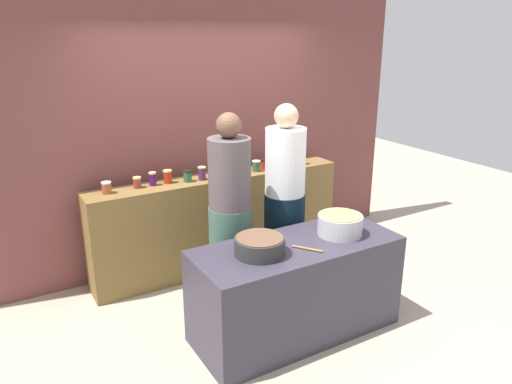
% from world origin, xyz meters
% --- Properties ---
extents(ground, '(12.00, 12.00, 0.00)m').
position_xyz_m(ground, '(0.00, 0.00, 0.00)').
color(ground, tan).
extents(storefront_wall, '(4.80, 0.12, 3.00)m').
position_xyz_m(storefront_wall, '(0.00, 1.45, 1.50)').
color(storefront_wall, brown).
rests_on(storefront_wall, ground).
extents(display_shelf, '(2.70, 0.36, 1.00)m').
position_xyz_m(display_shelf, '(0.00, 1.10, 0.50)').
color(display_shelf, brown).
rests_on(display_shelf, ground).
extents(prep_table, '(1.70, 0.70, 0.80)m').
position_xyz_m(prep_table, '(0.00, -0.30, 0.40)').
color(prep_table, '#35303E').
rests_on(prep_table, ground).
extents(preserve_jar_0, '(0.09, 0.09, 0.11)m').
position_xyz_m(preserve_jar_0, '(-1.12, 1.12, 1.06)').
color(preserve_jar_0, '#9A4C26').
rests_on(preserve_jar_0, display_shelf).
extents(preserve_jar_1, '(0.08, 0.08, 0.11)m').
position_xyz_m(preserve_jar_1, '(-0.83, 1.14, 1.06)').
color(preserve_jar_1, maroon).
rests_on(preserve_jar_1, display_shelf).
extents(preserve_jar_2, '(0.07, 0.07, 0.13)m').
position_xyz_m(preserve_jar_2, '(-0.68, 1.14, 1.07)').
color(preserve_jar_2, '#441259').
rests_on(preserve_jar_2, display_shelf).
extents(preserve_jar_3, '(0.09, 0.09, 0.13)m').
position_xyz_m(preserve_jar_3, '(-0.53, 1.14, 1.07)').
color(preserve_jar_3, '#B42910').
rests_on(preserve_jar_3, display_shelf).
extents(preserve_jar_4, '(0.09, 0.09, 0.11)m').
position_xyz_m(preserve_jar_4, '(-0.35, 1.08, 1.06)').
color(preserve_jar_4, '#285B3A').
rests_on(preserve_jar_4, display_shelf).
extents(preserve_jar_5, '(0.08, 0.08, 0.13)m').
position_xyz_m(preserve_jar_5, '(-0.20, 1.07, 1.07)').
color(preserve_jar_5, '#492555').
rests_on(preserve_jar_5, display_shelf).
extents(preserve_jar_6, '(0.08, 0.08, 0.12)m').
position_xyz_m(preserve_jar_6, '(0.13, 1.06, 1.06)').
color(preserve_jar_6, orange).
rests_on(preserve_jar_6, display_shelf).
extents(preserve_jar_7, '(0.09, 0.09, 0.11)m').
position_xyz_m(preserve_jar_7, '(0.29, 1.16, 1.06)').
color(preserve_jar_7, '#2D5F39').
rests_on(preserve_jar_7, display_shelf).
extents(preserve_jar_8, '(0.09, 0.09, 0.11)m').
position_xyz_m(preserve_jar_8, '(0.42, 1.06, 1.06)').
color(preserve_jar_8, '#365239').
rests_on(preserve_jar_8, display_shelf).
extents(preserve_jar_9, '(0.09, 0.09, 0.10)m').
position_xyz_m(preserve_jar_9, '(0.55, 1.10, 1.06)').
color(preserve_jar_9, '#A83117').
rests_on(preserve_jar_9, display_shelf).
extents(preserve_jar_10, '(0.08, 0.08, 0.14)m').
position_xyz_m(preserve_jar_10, '(0.88, 1.16, 1.07)').
color(preserve_jar_10, brown).
rests_on(preserve_jar_10, display_shelf).
extents(preserve_jar_11, '(0.08, 0.08, 0.13)m').
position_xyz_m(preserve_jar_11, '(0.99, 1.04, 1.07)').
color(preserve_jar_11, '#A73C12').
rests_on(preserve_jar_11, display_shelf).
extents(cooking_pot_left, '(0.39, 0.39, 0.14)m').
position_xyz_m(cooking_pot_left, '(-0.35, -0.31, 0.87)').
color(cooking_pot_left, '#2D2D2D').
rests_on(cooking_pot_left, prep_table).
extents(cooking_pot_center, '(0.37, 0.37, 0.17)m').
position_xyz_m(cooking_pot_center, '(0.42, -0.32, 0.89)').
color(cooking_pot_center, '#B7B7BC').
rests_on(cooking_pot_center, prep_table).
extents(wooden_spoon, '(0.16, 0.21, 0.02)m').
position_xyz_m(wooden_spoon, '(0.01, -0.43, 0.81)').
color(wooden_spoon, '#9E703D').
rests_on(wooden_spoon, prep_table).
extents(cook_with_tongs, '(0.38, 0.38, 1.79)m').
position_xyz_m(cook_with_tongs, '(-0.29, 0.30, 0.81)').
color(cook_with_tongs, '#3D5F4F').
rests_on(cook_with_tongs, ground).
extents(cook_in_cap, '(0.38, 0.38, 1.82)m').
position_xyz_m(cook_in_cap, '(0.29, 0.32, 0.82)').
color(cook_in_cap, black).
rests_on(cook_in_cap, ground).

